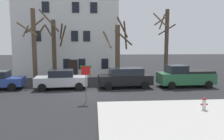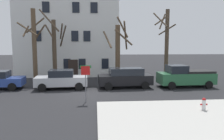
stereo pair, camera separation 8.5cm
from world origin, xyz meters
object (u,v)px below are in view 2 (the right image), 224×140
object	(u,v)px
building_main	(69,30)
bicycle_leaning	(61,78)
car_silver_sedan	(61,79)
car_black_wagon	(125,77)
tree_bare_end	(166,43)
pickup_truck_green	(185,76)
street_sign_pole	(86,76)
tree_bare_mid	(55,47)
fire_hydrant	(204,104)
tree_bare_far	(118,50)
tree_bare_near	(34,44)

from	to	relation	value
building_main	bicycle_leaning	xyz separation A→B (m)	(-0.34, -5.80, -5.35)
car_silver_sedan	bicycle_leaning	bearing A→B (deg)	100.08
building_main	car_black_wagon	xyz separation A→B (m)	(5.98, -9.45, -4.78)
tree_bare_end	pickup_truck_green	bearing A→B (deg)	-75.56
car_black_wagon	street_sign_pole	size ratio (longest dim) A/B	1.95
building_main	tree_bare_end	distance (m)	12.49
tree_bare_mid	fire_hydrant	xyz separation A→B (m)	(10.57, -11.73, -3.06)
bicycle_leaning	car_black_wagon	bearing A→B (deg)	-29.99
tree_bare_end	street_sign_pole	size ratio (longest dim) A/B	2.97
fire_hydrant	car_black_wagon	bearing A→B (deg)	116.03
tree_bare_mid	tree_bare_end	world-z (taller)	tree_bare_end
tree_bare_mid	pickup_truck_green	size ratio (longest dim) A/B	1.46
tree_bare_far	tree_bare_near	bearing A→B (deg)	178.08
tree_bare_mid	pickup_truck_green	world-z (taller)	tree_bare_mid
tree_bare_mid	bicycle_leaning	bearing A→B (deg)	-46.33
pickup_truck_green	tree_bare_mid	bearing A→B (deg)	160.95
building_main	car_black_wagon	world-z (taller)	building_main
tree_bare_mid	pickup_truck_green	distance (m)	13.47
tree_bare_near	street_sign_pole	world-z (taller)	tree_bare_near
tree_bare_near	tree_bare_end	xyz separation A→B (m)	(13.50, -0.08, 0.11)
building_main	street_sign_pole	xyz separation A→B (m)	(2.64, -14.06, -3.95)
car_black_wagon	bicycle_leaning	xyz separation A→B (m)	(-6.32, 3.65, -0.56)
pickup_truck_green	bicycle_leaning	world-z (taller)	pickup_truck_green
tree_bare_near	street_sign_pole	bearing A→B (deg)	-55.53
building_main	tree_bare_near	xyz separation A→B (m)	(-2.80, -6.14, -1.81)
tree_bare_mid	street_sign_pole	distance (m)	9.78
tree_bare_far	bicycle_leaning	world-z (taller)	tree_bare_far
building_main	fire_hydrant	world-z (taller)	building_main
building_main	pickup_truck_green	bearing A→B (deg)	-39.37
pickup_truck_green	building_main	bearing A→B (deg)	140.63
fire_hydrant	street_sign_pole	size ratio (longest dim) A/B	0.29
building_main	car_silver_sedan	world-z (taller)	building_main
tree_bare_near	pickup_truck_green	bearing A→B (deg)	-13.04
building_main	tree_bare_far	bearing A→B (deg)	-48.74
car_silver_sedan	tree_bare_far	bearing A→B (deg)	30.36
tree_bare_near	tree_bare_mid	world-z (taller)	tree_bare_mid
tree_bare_mid	tree_bare_end	bearing A→B (deg)	-5.26
pickup_truck_green	street_sign_pole	xyz separation A→B (m)	(-8.89, -4.60, 0.79)
building_main	tree_bare_mid	bearing A→B (deg)	-100.61
tree_bare_near	tree_bare_mid	distance (m)	2.12
tree_bare_end	bicycle_leaning	world-z (taller)	tree_bare_end
car_silver_sedan	building_main	bearing A→B (deg)	91.95
fire_hydrant	pickup_truck_green	bearing A→B (deg)	75.43
tree_bare_near	pickup_truck_green	size ratio (longest dim) A/B	1.45
tree_bare_far	car_black_wagon	size ratio (longest dim) A/B	1.35
tree_bare_far	car_black_wagon	xyz separation A→B (m)	(0.34, -3.02, -2.33)
car_black_wagon	pickup_truck_green	xyz separation A→B (m)	(5.55, -0.01, 0.04)
car_silver_sedan	pickup_truck_green	bearing A→B (deg)	0.38
tree_bare_mid	street_sign_pole	xyz separation A→B (m)	(3.60, -8.92, -1.79)
building_main	tree_bare_near	distance (m)	6.99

